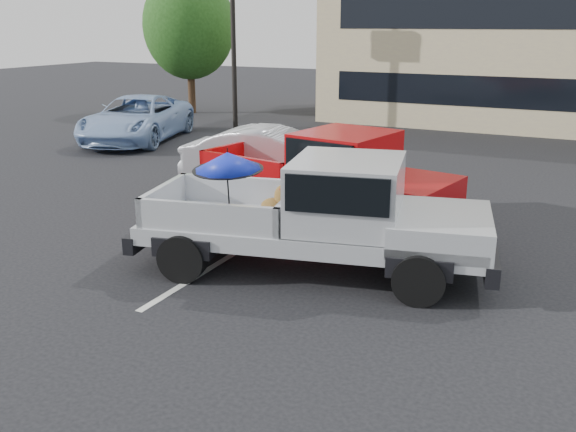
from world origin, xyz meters
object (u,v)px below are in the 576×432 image
at_px(motel_sign, 232,0).
at_px(silver_pickup, 332,210).
at_px(blue_suv, 137,119).
at_px(tree_left, 189,26).
at_px(silver_sedan, 275,159).
at_px(red_pickup, 337,173).

xyz_separation_m(motel_sign, silver_pickup, (8.85, -11.94, -3.60)).
bearing_deg(motel_sign, blue_suv, -113.80).
xyz_separation_m(motel_sign, tree_left, (-4.00, 3.00, -0.92)).
height_order(silver_pickup, silver_sedan, silver_pickup).
bearing_deg(blue_suv, red_pickup, -46.47).
bearing_deg(red_pickup, silver_sedan, 152.94).
distance_m(red_pickup, blue_suv, 11.04).
height_order(motel_sign, silver_pickup, motel_sign).
height_order(motel_sign, tree_left, tree_left).
xyz_separation_m(red_pickup, blue_suv, (-9.53, 5.57, -0.26)).
relative_size(motel_sign, blue_suv, 1.11).
bearing_deg(silver_pickup, motel_sign, 114.36).
bearing_deg(silver_pickup, tree_left, 118.51).
bearing_deg(blue_suv, silver_sedan, -43.79).
relative_size(tree_left, blue_suv, 1.11).
relative_size(motel_sign, silver_pickup, 1.00).
distance_m(motel_sign, silver_pickup, 15.30).
height_order(motel_sign, red_pickup, motel_sign).
distance_m(silver_pickup, silver_sedan, 5.54).
xyz_separation_m(motel_sign, silver_sedan, (5.56, -7.50, -3.92)).
relative_size(silver_pickup, silver_sedan, 1.35).
height_order(silver_sedan, blue_suv, blue_suv).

